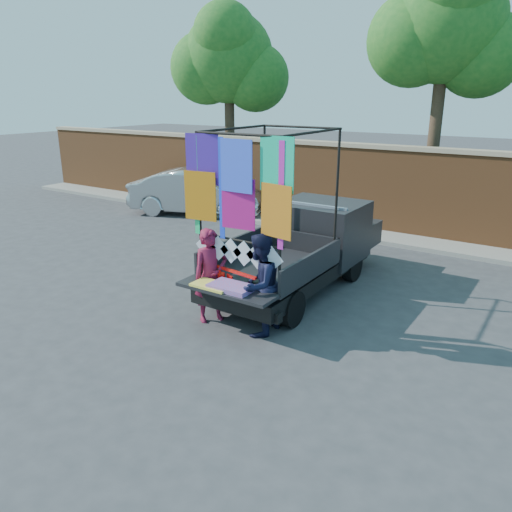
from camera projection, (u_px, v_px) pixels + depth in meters
The scene contains 10 objects.
ground at pixel (252, 312), 9.64m from camera, with size 90.00×90.00×0.00m, color #38383A.
brick_wall at pixel (383, 189), 14.78m from camera, with size 30.00×0.45×2.61m.
curb at pixel (372, 235), 14.61m from camera, with size 30.00×1.20×0.12m, color gray.
tree_left at pixel (228, 61), 17.87m from camera, with size 4.20×3.30×7.05m.
tree_mid at pixel (446, 30), 13.77m from camera, with size 4.20×3.30×7.73m.
pickup_truck at pixel (309, 245), 10.95m from camera, with size 2.17×5.44×3.42m.
sedan at pixel (198, 192), 17.25m from camera, with size 1.61×4.62×1.52m, color #B0B4B8.
woman at pixel (211, 276), 9.06m from camera, with size 0.64×0.42×1.75m, color maroon.
man at pixel (260, 285), 8.53m from camera, with size 0.89×0.69×1.82m, color #151734.
streamer_bundle at pixel (229, 282), 8.86m from camera, with size 1.01×0.20×0.69m.
Camera 1 is at (4.92, -7.32, 4.04)m, focal length 35.00 mm.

